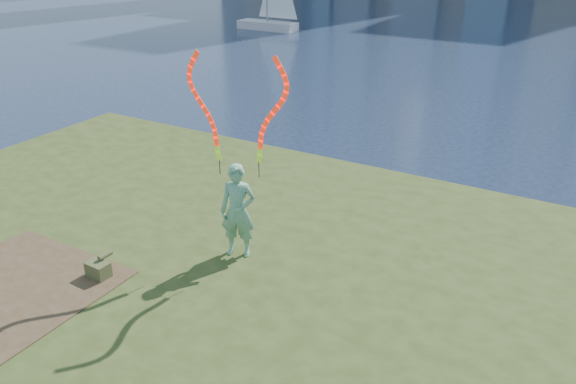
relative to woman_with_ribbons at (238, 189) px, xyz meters
The scene contains 6 objects.
ground 2.29m from the woman_with_ribbons, 165.87° to the left, with size 320.00×320.00×0.00m, color #19253E.
grassy_knoll 2.90m from the woman_with_ribbons, 106.96° to the right, with size 20.00×18.00×0.80m.
dirt_patch 4.39m from the woman_with_ribbons, 133.19° to the right, with size 3.20×3.00×0.02m, color #47331E.
woman_with_ribbons is the anchor object (origin of this frame).
canvas_bag 2.94m from the woman_with_ribbons, 131.63° to the right, with size 0.44×0.50×0.41m.
sailboat 32.46m from the woman_with_ribbons, 120.60° to the left, with size 4.77×1.52×7.23m.
Camera 1 is at (6.27, -8.00, 6.63)m, focal length 35.00 mm.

